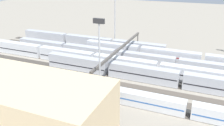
% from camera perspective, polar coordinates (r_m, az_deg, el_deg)
% --- Properties ---
extents(ground_plane, '(400.00, 400.00, 0.00)m').
position_cam_1_polar(ground_plane, '(83.55, 4.19, -2.21)').
color(ground_plane, gray).
extents(track_bed_0, '(140.00, 2.80, 0.12)m').
position_cam_1_polar(track_bed_0, '(101.40, 7.76, 2.12)').
color(track_bed_0, '#3D3833').
rests_on(track_bed_0, ground_plane).
extents(track_bed_1, '(140.00, 2.80, 0.12)m').
position_cam_1_polar(track_bed_1, '(96.85, 6.99, 1.20)').
color(track_bed_1, '#4C443D').
rests_on(track_bed_1, ground_plane).
extents(track_bed_2, '(140.00, 2.80, 0.12)m').
position_cam_1_polar(track_bed_2, '(92.35, 6.15, 0.18)').
color(track_bed_2, '#3D3833').
rests_on(track_bed_2, ground_plane).
extents(track_bed_3, '(140.00, 2.80, 0.12)m').
position_cam_1_polar(track_bed_3, '(87.91, 5.22, -0.94)').
color(track_bed_3, '#4C443D').
rests_on(track_bed_3, ground_plane).
extents(track_bed_4, '(140.00, 2.80, 0.12)m').
position_cam_1_polar(track_bed_4, '(83.52, 4.19, -2.18)').
color(track_bed_4, '#4C443D').
rests_on(track_bed_4, ground_plane).
extents(track_bed_5, '(140.00, 2.80, 0.12)m').
position_cam_1_polar(track_bed_5, '(79.21, 3.05, -3.55)').
color(track_bed_5, '#3D3833').
rests_on(track_bed_5, ground_plane).
extents(track_bed_6, '(140.00, 2.80, 0.12)m').
position_cam_1_polar(track_bed_6, '(74.99, 1.77, -5.08)').
color(track_bed_6, '#4C443D').
rests_on(track_bed_6, ground_plane).
extents(track_bed_7, '(140.00, 2.80, 0.12)m').
position_cam_1_polar(track_bed_7, '(70.87, 0.33, -6.78)').
color(track_bed_7, '#4C443D').
rests_on(track_bed_7, ground_plane).
extents(track_bed_8, '(140.00, 2.80, 0.12)m').
position_cam_1_polar(track_bed_8, '(66.86, -1.29, -8.69)').
color(track_bed_8, '#3D3833').
rests_on(track_bed_8, ground_plane).
extents(train_on_track_1, '(71.40, 3.06, 5.00)m').
position_cam_1_polar(train_on_track_1, '(93.85, 13.91, 1.68)').
color(train_on_track_1, '#B7BABF').
rests_on(train_on_track_1, ground_plane).
extents(train_on_track_5, '(71.40, 3.06, 5.00)m').
position_cam_1_polar(train_on_track_5, '(76.54, 7.49, -2.57)').
color(train_on_track_5, '#A8AAB2').
rests_on(train_on_track_5, ground_plane).
extents(train_on_track_2, '(119.80, 3.00, 3.80)m').
position_cam_1_polar(train_on_track_2, '(90.93, 8.03, 1.06)').
color(train_on_track_2, '#A8AAB2').
rests_on(train_on_track_2, ground_plane).
extents(train_on_track_8, '(139.00, 3.06, 4.40)m').
position_cam_1_polar(train_on_track_8, '(67.48, -4.63, -6.51)').
color(train_on_track_8, black).
rests_on(train_on_track_8, ground_plane).
extents(train_on_track_0, '(71.40, 3.00, 5.00)m').
position_cam_1_polar(train_on_track_0, '(109.81, -5.75, 5.18)').
color(train_on_track_0, '#A8AAB2').
rests_on(train_on_track_0, ground_plane).
extents(train_on_track_4, '(119.80, 3.06, 5.00)m').
position_cam_1_polar(train_on_track_4, '(83.05, 3.05, -0.39)').
color(train_on_track_4, silver).
rests_on(train_on_track_4, ground_plane).
extents(light_mast_0, '(2.80, 0.70, 29.59)m').
position_cam_1_polar(light_mast_0, '(105.02, 0.73, 13.47)').
color(light_mast_0, '#9EA0A5').
rests_on(light_mast_0, ground_plane).
extents(light_mast_1, '(2.80, 0.70, 23.42)m').
position_cam_1_polar(light_mast_1, '(57.69, -3.08, 2.82)').
color(light_mast_1, '#9EA0A5').
rests_on(light_mast_1, ground_plane).
extents(signal_gantry, '(0.70, 45.00, 8.80)m').
position_cam_1_polar(signal_gantry, '(81.78, 1.95, 3.16)').
color(signal_gantry, '#4C4742').
rests_on(signal_gantry, ground_plane).
extents(maintenance_shed, '(36.37, 16.86, 12.79)m').
position_cam_1_polar(maintenance_shed, '(54.29, -20.04, -10.27)').
color(maintenance_shed, tan).
rests_on(maintenance_shed, ground_plane).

